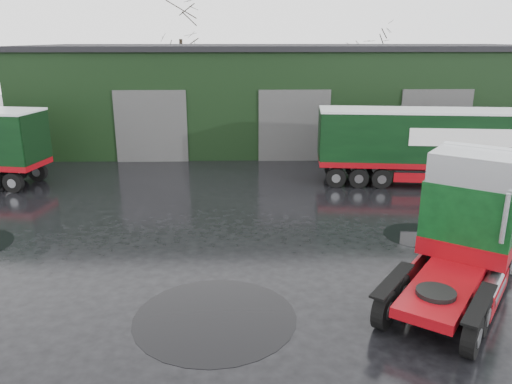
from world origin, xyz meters
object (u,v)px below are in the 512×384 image
at_px(warehouse, 285,94).
at_px(tree_back_b, 368,74).
at_px(tree_back_a, 182,62).
at_px(hero_tractor, 456,235).
at_px(lorry_right, 431,147).

height_order(warehouse, tree_back_b, tree_back_b).
xyz_separation_m(warehouse, tree_back_b, (8.00, 10.00, 0.59)).
bearing_deg(tree_back_b, tree_back_a, 180.00).
height_order(hero_tractor, lorry_right, hero_tractor).
distance_m(tree_back_a, tree_back_b, 16.03).
bearing_deg(tree_back_a, lorry_right, -56.31).
bearing_deg(lorry_right, tree_back_a, -139.75).
height_order(warehouse, hero_tractor, warehouse).
height_order(hero_tractor, tree_back_b, tree_back_b).
xyz_separation_m(lorry_right, tree_back_a, (-14.00, 21.00, 2.95)).
distance_m(hero_tractor, lorry_right, 11.72).
xyz_separation_m(warehouse, hero_tractor, (2.50, -22.19, -1.24)).
distance_m(warehouse, tree_back_a, 12.90).
bearing_deg(hero_tractor, lorry_right, 108.72).
height_order(warehouse, lorry_right, warehouse).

